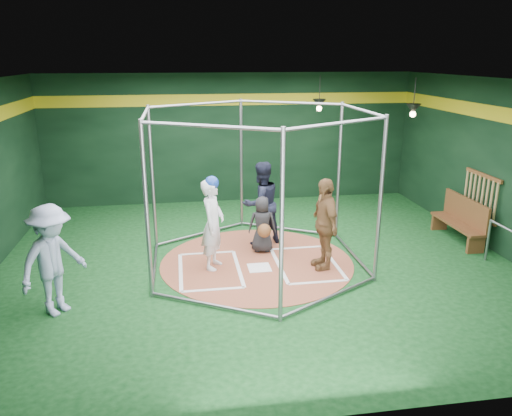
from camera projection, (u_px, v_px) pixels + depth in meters
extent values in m
cube|color=#0C3512|center=(257.00, 263.00, 9.89)|extent=(10.00, 9.00, 0.02)
cube|color=black|center=(257.00, 81.00, 8.86)|extent=(10.00, 9.00, 0.02)
cube|color=black|center=(231.00, 139.00, 13.62)|extent=(10.00, 0.10, 3.50)
cube|color=black|center=(326.00, 277.00, 5.13)|extent=(10.00, 0.10, 3.50)
cube|color=black|center=(500.00, 168.00, 10.12)|extent=(0.10, 9.00, 3.50)
cube|color=gold|center=(230.00, 100.00, 13.29)|extent=(10.00, 0.01, 0.30)
cube|color=gold|center=(506.00, 115.00, 9.81)|extent=(0.01, 9.00, 0.30)
cylinder|color=#995037|center=(257.00, 262.00, 9.89)|extent=(3.80, 3.80, 0.01)
cube|color=white|center=(259.00, 268.00, 9.60)|extent=(0.43, 0.43, 0.01)
cube|color=white|center=(207.00, 253.00, 10.31)|extent=(1.10, 0.07, 0.01)
cube|color=white|center=(213.00, 290.00, 8.70)|extent=(1.10, 0.07, 0.01)
cube|color=white|center=(181.00, 272.00, 9.42)|extent=(0.07, 1.70, 0.01)
cube|color=white|center=(238.00, 268.00, 9.59)|extent=(0.07, 1.70, 0.01)
cube|color=white|center=(296.00, 248.00, 10.59)|extent=(1.10, 0.07, 0.01)
cube|color=white|center=(318.00, 282.00, 8.99)|extent=(1.10, 0.07, 0.01)
cube|color=white|center=(279.00, 265.00, 9.71)|extent=(0.07, 1.70, 0.01)
cube|color=white|center=(333.00, 262.00, 9.87)|extent=(0.07, 1.70, 0.01)
cylinder|color=gray|center=(339.00, 172.00, 10.83)|extent=(0.07, 0.07, 3.00)
cylinder|color=gray|center=(241.00, 164.00, 11.62)|extent=(0.07, 0.07, 3.00)
cylinder|color=gray|center=(152.00, 179.00, 10.24)|extent=(0.07, 0.07, 3.00)
cylinder|color=gray|center=(147.00, 212.00, 8.07)|extent=(0.07, 0.07, 3.00)
cylinder|color=gray|center=(282.00, 229.00, 7.28)|extent=(0.07, 0.07, 3.00)
cylinder|color=gray|center=(380.00, 202.00, 8.66)|extent=(0.07, 0.07, 3.00)
cylinder|color=gray|center=(290.00, 103.00, 10.80)|extent=(2.02, 1.20, 0.06)
cylinder|color=gray|center=(287.00, 229.00, 11.65)|extent=(2.02, 1.20, 0.06)
cylinder|color=gray|center=(197.00, 104.00, 10.50)|extent=(2.02, 1.20, 0.06)
cylinder|color=gray|center=(202.00, 233.00, 11.35)|extent=(2.02, 1.20, 0.06)
cylinder|color=gray|center=(145.00, 114.00, 8.73)|extent=(0.06, 2.30, 0.06)
cylinder|color=gray|center=(155.00, 266.00, 9.58)|extent=(0.06, 2.30, 0.06)
cylinder|color=gray|center=(208.00, 126.00, 7.25)|extent=(2.02, 1.20, 0.06)
cylinder|color=gray|center=(213.00, 305.00, 8.10)|extent=(2.02, 1.20, 0.06)
cylinder|color=gray|center=(340.00, 123.00, 7.54)|extent=(2.02, 1.20, 0.06)
cylinder|color=gray|center=(331.00, 296.00, 8.39)|extent=(2.02, 1.20, 0.06)
cylinder|color=gray|center=(362.00, 110.00, 9.32)|extent=(0.06, 2.30, 0.06)
cylinder|color=gray|center=(353.00, 254.00, 10.17)|extent=(0.06, 2.30, 0.06)
cube|color=brown|center=(484.00, 175.00, 10.56)|extent=(0.05, 1.25, 0.08)
cube|color=brown|center=(478.00, 216.00, 10.83)|extent=(0.05, 1.25, 0.08)
cylinder|color=tan|center=(496.00, 203.00, 10.17)|extent=(0.06, 0.06, 0.85)
cylinder|color=tan|center=(491.00, 201.00, 10.32)|extent=(0.06, 0.06, 0.85)
cylinder|color=tan|center=(487.00, 199.00, 10.47)|extent=(0.06, 0.06, 0.85)
cylinder|color=tan|center=(482.00, 197.00, 10.62)|extent=(0.06, 0.06, 0.85)
cylinder|color=tan|center=(478.00, 195.00, 10.77)|extent=(0.06, 0.06, 0.85)
cylinder|color=tan|center=(474.00, 193.00, 10.91)|extent=(0.06, 0.06, 0.85)
cylinder|color=tan|center=(470.00, 191.00, 11.06)|extent=(0.06, 0.06, 0.85)
cylinder|color=tan|center=(466.00, 189.00, 11.21)|extent=(0.06, 0.06, 0.85)
cone|color=black|center=(319.00, 103.00, 12.81)|extent=(0.34, 0.34, 0.22)
sphere|color=#FFD899|center=(319.00, 108.00, 12.85)|extent=(0.14, 0.14, 0.14)
cylinder|color=black|center=(320.00, 89.00, 12.71)|extent=(0.02, 0.02, 0.70)
cone|color=black|center=(413.00, 109.00, 11.57)|extent=(0.34, 0.34, 0.22)
sphere|color=#FFD899|center=(413.00, 114.00, 11.60)|extent=(0.14, 0.14, 0.14)
cylinder|color=black|center=(415.00, 93.00, 11.46)|extent=(0.02, 0.02, 0.70)
imported|color=silver|center=(213.00, 224.00, 9.40)|extent=(0.62, 0.74, 1.74)
sphere|color=#163697|center=(212.00, 183.00, 9.16)|extent=(0.26, 0.26, 0.26)
imported|color=#A47746|center=(324.00, 224.00, 9.41)|extent=(0.51, 1.06, 1.76)
imported|color=black|center=(262.00, 224.00, 10.27)|extent=(0.63, 0.47, 1.18)
sphere|color=brown|center=(264.00, 231.00, 10.05)|extent=(0.28, 0.28, 0.28)
imported|color=black|center=(261.00, 204.00, 10.60)|extent=(1.08, 0.98, 1.80)
imported|color=#9CABCF|center=(53.00, 260.00, 7.72)|extent=(1.25, 1.32, 1.79)
cube|color=brown|center=(457.00, 224.00, 10.94)|extent=(0.39, 1.67, 0.06)
cube|color=brown|center=(466.00, 210.00, 10.88)|extent=(0.06, 1.67, 0.56)
cube|color=brown|center=(476.00, 245.00, 10.30)|extent=(0.37, 0.07, 0.37)
cube|color=brown|center=(439.00, 222.00, 11.71)|extent=(0.37, 0.07, 0.37)
cylinder|color=gray|center=(488.00, 240.00, 9.88)|extent=(0.05, 0.05, 0.86)
cylinder|color=gray|center=(506.00, 228.00, 9.31)|extent=(0.05, 0.95, 0.05)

